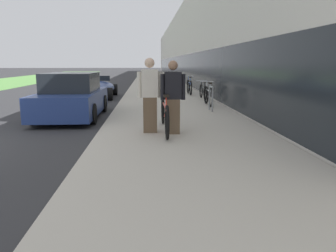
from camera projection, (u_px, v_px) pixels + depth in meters
name	position (u px, v px, depth m)	size (l,w,h in m)	color
sidewalk_slab	(158.00, 83.00, 27.29)	(4.14, 70.00, 0.11)	#BCB5A5
storefront_facade	(221.00, 48.00, 34.96)	(10.01, 70.00, 6.61)	silver
lawn_strip	(10.00, 82.00, 30.37)	(6.99, 70.00, 0.03)	#5B9347
tandem_bicycle	(165.00, 115.00, 7.89)	(0.52, 2.61, 0.94)	black
person_rider	(173.00, 97.00, 7.50)	(0.57, 0.22, 1.68)	brown
person_bystander	(150.00, 96.00, 7.65)	(0.59, 0.23, 1.74)	brown
bike_rack_hoop	(211.00, 96.00, 11.22)	(0.05, 0.60, 0.84)	gray
cruiser_bike_nearest	(208.00, 96.00, 12.62)	(0.52, 1.68, 0.91)	black
cruiser_bike_middle	(203.00, 91.00, 14.82)	(0.52, 1.76, 0.83)	black
cruiser_bike_farthest	(189.00, 87.00, 17.12)	(0.52, 1.84, 0.94)	black
parked_sedan_curbside	(72.00, 97.00, 10.41)	(1.82, 4.08, 1.43)	navy
vintage_roadster_curbside	(98.00, 88.00, 16.45)	(1.73, 4.39, 1.08)	navy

